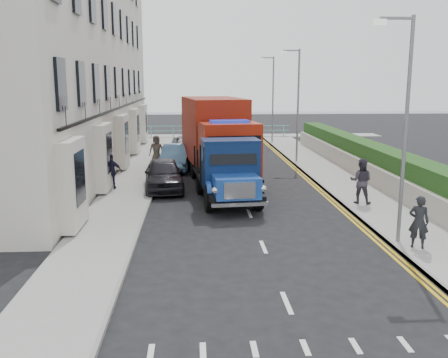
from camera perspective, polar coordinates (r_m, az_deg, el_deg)
ground at (r=17.69m, az=3.64°, el=-5.66°), size 120.00×120.00×0.00m
pavement_west at (r=26.47m, az=-10.02°, el=0.01°), size 2.40×38.00×0.12m
pavement_east at (r=27.31m, az=12.42°, el=0.26°), size 2.60×38.00×0.12m
promenade at (r=46.12m, az=-0.75°, el=4.91°), size 30.00×2.50×0.12m
sea_plane at (r=77.00m, az=-1.83°, el=7.40°), size 120.00×120.00×0.00m
terrace_west at (r=30.76m, az=-17.80°, el=14.50°), size 6.31×30.20×14.25m
garden_east at (r=27.75m, az=16.29°, el=2.00°), size 1.45×28.00×1.75m
seafront_railing at (r=45.27m, az=-0.70°, el=5.46°), size 13.00×0.08×1.11m
lamp_near at (r=16.12m, az=19.73°, el=6.54°), size 1.23×0.18×7.00m
lamp_mid at (r=31.45m, az=8.25°, el=9.05°), size 1.23×0.18×7.00m
lamp_far at (r=41.29m, az=5.45°, el=9.60°), size 1.23×0.18×7.00m
bedford_lorry at (r=20.65m, az=0.65°, el=0.42°), size 2.80×5.96×2.73m
red_lorry at (r=26.36m, az=-0.86°, el=4.92°), size 3.82×8.32×4.20m
parked_car_front at (r=23.81m, az=-6.91°, el=0.54°), size 2.15×4.53×1.50m
parked_car_mid at (r=29.15m, az=-5.48°, el=2.49°), size 1.89×4.53×1.46m
parked_car_rear at (r=32.70m, az=-4.22°, el=3.37°), size 2.06×4.73×1.35m
seafront_car_left at (r=38.23m, az=-3.61°, el=4.46°), size 2.72×4.84×1.28m
seafront_car_right at (r=40.84m, az=1.16°, el=5.07°), size 2.98×4.76×1.51m
pedestrian_east_near at (r=16.21m, az=21.37°, el=-4.58°), size 0.70×0.59×1.62m
pedestrian_east_far at (r=21.28m, az=15.38°, el=-0.22°), size 1.12×1.01×1.87m
pedestrian_west_near at (r=23.82m, az=-12.73°, el=0.83°), size 0.97×0.41×1.65m
pedestrian_west_far at (r=30.11m, az=-7.73°, el=3.27°), size 0.91×0.62×1.79m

